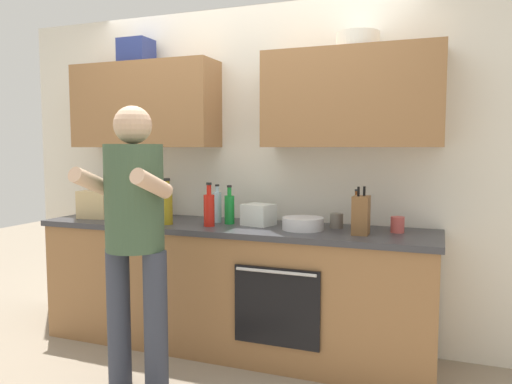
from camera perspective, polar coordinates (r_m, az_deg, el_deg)
The scene contains 16 objects.
ground_plane at distance 3.73m, azimuth -2.88°, elevation -17.61°, with size 12.00×12.00×0.00m, color gray.
back_wall_unit at distance 3.69m, azimuth -1.30°, elevation 5.98°, with size 4.00×0.38×2.50m.
counter at distance 3.58m, azimuth -2.90°, elevation -10.95°, with size 2.84×0.67×0.90m.
person_standing at distance 2.95m, azimuth -13.98°, elevation -3.75°, with size 0.49×0.45×1.69m.
bottle_oil at distance 3.54m, azimuth -10.30°, elevation -1.43°, with size 0.08×0.08×0.33m.
bottle_soda at distance 3.51m, azimuth -3.11°, elevation -1.94°, with size 0.07×0.07×0.28m.
bottle_vinegar at distance 3.30m, azimuth 11.62°, elevation -2.51°, with size 0.06×0.06×0.27m.
bottle_hotsauce at distance 3.42m, azimuth -5.48°, elevation -1.99°, with size 0.08×0.08×0.31m.
bottle_water at distance 3.59m, azimuth -4.53°, elevation -1.69°, with size 0.06×0.06×0.28m.
cup_stoneware at distance 3.39m, azimuth 9.37°, elevation -3.32°, with size 0.09×0.09×0.10m, color slate.
cup_ceramic at distance 3.29m, azimuth 16.15°, elevation -3.67°, with size 0.09×0.09×0.10m, color #BF4C47.
mixing_bowl at distance 3.29m, azimuth 5.48°, elevation -3.68°, with size 0.28×0.28×0.08m, color silver.
knife_block at distance 3.16m, azimuth 12.12°, elevation -2.64°, with size 0.10×0.14×0.30m.
grocery_bag_rice at distance 3.91m, azimuth -12.76°, elevation -1.25°, with size 0.21×0.18×0.23m, color beige.
grocery_bag_bread at distance 4.01m, azimuth -18.15°, elevation -1.37°, with size 0.24×0.18×0.21m, color tan.
grocery_bag_produce at distance 3.45m, azimuth 0.30°, elevation -2.66°, with size 0.20×0.17×0.15m, color silver.
Camera 1 is at (1.38, -3.15, 1.45)m, focal length 34.35 mm.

